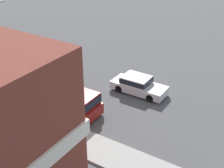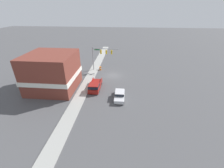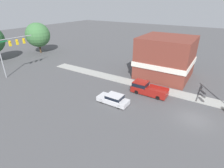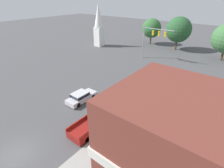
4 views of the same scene
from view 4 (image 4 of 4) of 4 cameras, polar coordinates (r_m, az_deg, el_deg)
ground_plane at (r=20.58m, az=-28.87°, el=-19.64°), size 200.00×200.00×0.00m
far_signal_assembly at (r=41.82m, az=13.25°, el=15.09°), size 7.10×0.49×7.62m
car_lead at (r=25.69m, az=-10.08°, el=-4.05°), size 1.89×4.65×1.44m
pickup_truck_parked at (r=20.75m, az=-5.60°, el=-11.72°), size 2.15×5.63×1.86m
corner_brick_building at (r=15.39m, az=19.61°, el=-16.09°), size 9.81×9.76×7.68m
church_steeple at (r=53.03m, az=-4.39°, el=18.86°), size 2.47×2.47×11.93m
backdrop_tree_left_far at (r=56.73m, az=12.82°, el=17.35°), size 5.67×5.67×7.62m
backdrop_tree_left_mid at (r=52.25m, az=20.91°, el=16.25°), size 6.73×6.73×8.83m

